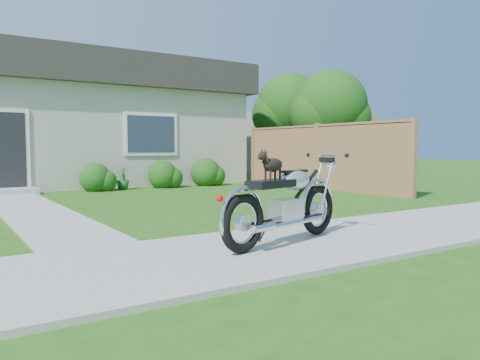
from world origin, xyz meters
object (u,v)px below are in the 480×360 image
tree_far (293,111)px  potted_plant_right (123,178)px  fence (317,156)px  motorcycle_with_dog (286,202)px  tree_near (335,109)px  house (43,118)px

tree_far → potted_plant_right: 8.30m
fence → potted_plant_right: fence is taller
fence → motorcycle_with_dog: bearing=-135.2°
tree_near → motorcycle_with_dog: (-8.80, -8.13, -2.06)m
tree_near → house: bearing=157.8°
tree_far → motorcycle_with_dog: 13.63m
tree_near → tree_far: bearing=94.0°
tree_far → motorcycle_with_dog: tree_far is taller
house → tree_far: 9.36m
potted_plant_right → fence: bearing=-30.0°
house → fence: (6.30, -6.24, -1.22)m
tree_far → motorcycle_with_dog: bearing=-130.0°
fence → tree_far: size_ratio=1.58×
potted_plant_right → motorcycle_with_dog: (-0.90, -8.51, 0.21)m
house → potted_plant_right: size_ratio=19.19×
house → tree_near: bearing=-22.2°
house → motorcycle_with_dog: 12.08m
fence → tree_far: (2.90, 4.61, 1.74)m
house → fence: 8.96m
tree_far → fence: bearing=-122.2°
house → tree_far: bearing=-10.1°
potted_plant_right → motorcycle_with_dog: size_ratio=0.30×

